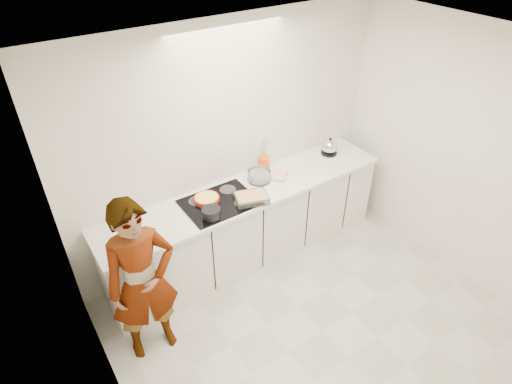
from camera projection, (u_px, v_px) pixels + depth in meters
floor at (321, 331)px, 4.12m from camera, size 3.60×3.20×0.00m
ceiling at (359, 65)px, 2.61m from camera, size 3.60×3.20×0.00m
wall_back at (231, 146)px, 4.45m from camera, size 3.60×0.00×2.60m
wall_left at (111, 337)px, 2.55m from camera, size 0.00×3.20×2.60m
wall_right at (470, 161)px, 4.20m from camera, size 0.02×3.20×2.60m
base_cabinets at (248, 226)px, 4.73m from camera, size 3.20×0.58×0.87m
countertop at (248, 192)px, 4.47m from camera, size 3.24×0.64×0.04m
hob at (219, 202)px, 4.28m from camera, size 0.72×0.54×0.01m
tart_dish at (207, 199)px, 4.28m from camera, size 0.33×0.33×0.04m
saucepan at (211, 213)px, 4.05m from camera, size 0.23×0.23×0.17m
baking_dish at (251, 198)px, 4.28m from camera, size 0.39×0.33×0.06m
mixing_bowl at (259, 176)px, 4.59m from camera, size 0.29×0.29×0.12m
tea_towel at (279, 176)px, 4.66m from camera, size 0.26×0.25×0.03m
kettle at (330, 147)px, 5.03m from camera, size 0.23×0.23×0.21m
utensil_crock at (265, 163)px, 4.77m from camera, size 0.16×0.16×0.15m
cook at (143, 282)px, 3.54m from camera, size 0.62×0.43×1.63m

